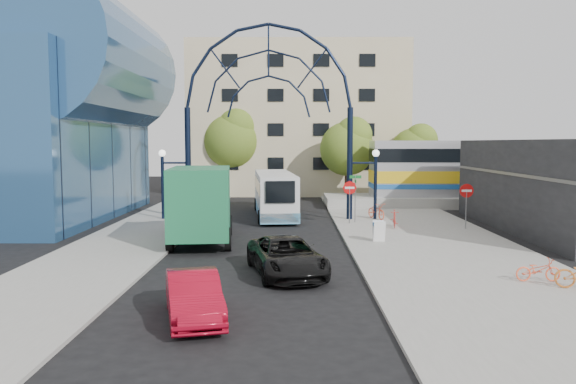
{
  "coord_description": "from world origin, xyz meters",
  "views": [
    {
      "loc": [
        1.42,
        -20.65,
        4.84
      ],
      "look_at": [
        1.24,
        6.0,
        2.5
      ],
      "focal_mm": 35.0,
      "sensor_mm": 36.0,
      "label": 1
    }
  ],
  "objects_px": {
    "street_name_sign": "(355,188)",
    "train_car": "(536,168)",
    "sandwich_board": "(379,229)",
    "gateway_arch": "(269,82)",
    "bike_far_c": "(538,270)",
    "do_not_enter_sign": "(466,195)",
    "bike_near_a": "(376,211)",
    "tree_north_b": "(233,138)",
    "tree_north_c": "(416,149)",
    "city_bus": "(274,193)",
    "green_truck": "(202,205)",
    "tree_north_a": "(349,146)",
    "red_sedan": "(194,296)",
    "black_suv": "(287,256)",
    "bike_near_b": "(394,219)",
    "stop_sign": "(350,192)"
  },
  "relations": [
    {
      "from": "sandwich_board",
      "to": "red_sedan",
      "type": "relative_size",
      "value": 0.25
    },
    {
      "from": "stop_sign",
      "to": "tree_north_c",
      "type": "height_order",
      "value": "tree_north_c"
    },
    {
      "from": "green_truck",
      "to": "tree_north_c",
      "type": "bearing_deg",
      "value": 49.44
    },
    {
      "from": "sandwich_board",
      "to": "bike_far_c",
      "type": "height_order",
      "value": "sandwich_board"
    },
    {
      "from": "train_car",
      "to": "city_bus",
      "type": "height_order",
      "value": "train_car"
    },
    {
      "from": "city_bus",
      "to": "tree_north_a",
      "type": "bearing_deg",
      "value": 53.23
    },
    {
      "from": "sandwich_board",
      "to": "street_name_sign",
      "type": "bearing_deg",
      "value": 93.46
    },
    {
      "from": "red_sedan",
      "to": "do_not_enter_sign",
      "type": "bearing_deg",
      "value": 37.19
    },
    {
      "from": "bike_near_a",
      "to": "tree_north_c",
      "type": "bearing_deg",
      "value": 46.81
    },
    {
      "from": "red_sedan",
      "to": "sandwich_board",
      "type": "bearing_deg",
      "value": 44.7
    },
    {
      "from": "street_name_sign",
      "to": "bike_near_b",
      "type": "height_order",
      "value": "street_name_sign"
    },
    {
      "from": "street_name_sign",
      "to": "bike_near_b",
      "type": "xyz_separation_m",
      "value": [
        1.98,
        -2.04,
        -1.53
      ]
    },
    {
      "from": "stop_sign",
      "to": "tree_north_a",
      "type": "relative_size",
      "value": 0.36
    },
    {
      "from": "do_not_enter_sign",
      "to": "black_suv",
      "type": "bearing_deg",
      "value": -133.12
    },
    {
      "from": "gateway_arch",
      "to": "do_not_enter_sign",
      "type": "relative_size",
      "value": 5.5
    },
    {
      "from": "train_car",
      "to": "gateway_arch",
      "type": "bearing_deg",
      "value": -158.2
    },
    {
      "from": "do_not_enter_sign",
      "to": "bike_near_a",
      "type": "height_order",
      "value": "do_not_enter_sign"
    },
    {
      "from": "do_not_enter_sign",
      "to": "street_name_sign",
      "type": "xyz_separation_m",
      "value": [
        -5.8,
        2.6,
        0.15
      ]
    },
    {
      "from": "red_sedan",
      "to": "bike_near_a",
      "type": "bearing_deg",
      "value": 53.27
    },
    {
      "from": "train_car",
      "to": "red_sedan",
      "type": "height_order",
      "value": "train_car"
    },
    {
      "from": "street_name_sign",
      "to": "train_car",
      "type": "bearing_deg",
      "value": 32.42
    },
    {
      "from": "tree_north_b",
      "to": "green_truck",
      "type": "relative_size",
      "value": 1.06
    },
    {
      "from": "sandwich_board",
      "to": "black_suv",
      "type": "distance_m",
      "value": 7.76
    },
    {
      "from": "train_car",
      "to": "tree_north_c",
      "type": "bearing_deg",
      "value": 143.04
    },
    {
      "from": "gateway_arch",
      "to": "tree_north_b",
      "type": "relative_size",
      "value": 1.7
    },
    {
      "from": "city_bus",
      "to": "tree_north_c",
      "type": "bearing_deg",
      "value": 38.97
    },
    {
      "from": "gateway_arch",
      "to": "green_truck",
      "type": "distance_m",
      "value": 10.63
    },
    {
      "from": "city_bus",
      "to": "street_name_sign",
      "type": "bearing_deg",
      "value": -42.52
    },
    {
      "from": "street_name_sign",
      "to": "bike_near_b",
      "type": "distance_m",
      "value": 3.23
    },
    {
      "from": "gateway_arch",
      "to": "tree_north_a",
      "type": "bearing_deg",
      "value": 62.83
    },
    {
      "from": "green_truck",
      "to": "red_sedan",
      "type": "relative_size",
      "value": 1.9
    },
    {
      "from": "city_bus",
      "to": "bike_far_c",
      "type": "xyz_separation_m",
      "value": [
        9.56,
        -18.11,
        -0.98
      ]
    },
    {
      "from": "tree_north_a",
      "to": "bike_near_b",
      "type": "relative_size",
      "value": 4.41
    },
    {
      "from": "tree_north_b",
      "to": "black_suv",
      "type": "bearing_deg",
      "value": -80.45
    },
    {
      "from": "gateway_arch",
      "to": "city_bus",
      "type": "height_order",
      "value": "gateway_arch"
    },
    {
      "from": "street_name_sign",
      "to": "do_not_enter_sign",
      "type": "bearing_deg",
      "value": -24.16
    },
    {
      "from": "tree_north_a",
      "to": "do_not_enter_sign",
      "type": "bearing_deg",
      "value": -72.97
    },
    {
      "from": "city_bus",
      "to": "bike_near_b",
      "type": "distance_m",
      "value": 9.04
    },
    {
      "from": "gateway_arch",
      "to": "bike_far_c",
      "type": "relative_size",
      "value": 9.01
    },
    {
      "from": "bike_far_c",
      "to": "bike_near_a",
      "type": "bearing_deg",
      "value": 11.71
    },
    {
      "from": "tree_north_b",
      "to": "red_sedan",
      "type": "bearing_deg",
      "value": -85.81
    },
    {
      "from": "bike_far_c",
      "to": "do_not_enter_sign",
      "type": "bearing_deg",
      "value": -5.23
    },
    {
      "from": "tree_north_c",
      "to": "bike_far_c",
      "type": "bearing_deg",
      "value": -94.41
    },
    {
      "from": "green_truck",
      "to": "sandwich_board",
      "type": "bearing_deg",
      "value": -7.88
    },
    {
      "from": "tree_north_b",
      "to": "tree_north_c",
      "type": "relative_size",
      "value": 1.23
    },
    {
      "from": "bike_near_a",
      "to": "bike_far_c",
      "type": "relative_size",
      "value": 1.24
    },
    {
      "from": "gateway_arch",
      "to": "sandwich_board",
      "type": "relative_size",
      "value": 13.8
    },
    {
      "from": "tree_north_b",
      "to": "red_sedan",
      "type": "relative_size",
      "value": 2.02
    },
    {
      "from": "city_bus",
      "to": "tree_north_b",
      "type": "bearing_deg",
      "value": 101.56
    },
    {
      "from": "tree_north_a",
      "to": "red_sedan",
      "type": "xyz_separation_m",
      "value": [
        -7.39,
        -31.55,
        -3.95
      ]
    }
  ]
}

